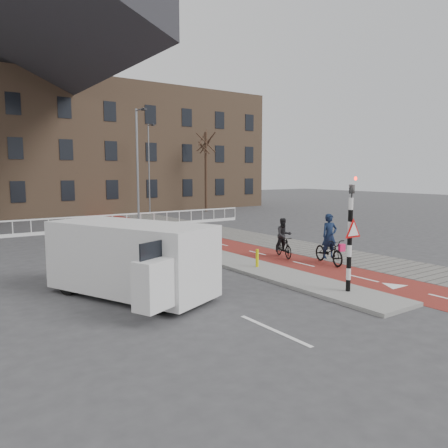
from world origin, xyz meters
TOP-DOWN VIEW (x-y plane):
  - ground at (0.00, 0.00)m, footprint 120.00×120.00m
  - bike_lane at (1.50, 10.00)m, footprint 2.50×60.00m
  - sidewalk at (4.30, 10.00)m, footprint 3.00×60.00m
  - curb_island at (-0.70, 4.00)m, footprint 1.80×16.00m
  - traffic_signal at (-0.60, -2.02)m, footprint 0.80×0.80m
  - bollard at (-0.72, 2.29)m, footprint 0.12×0.12m
  - cyclist_near at (2.40, 1.44)m, footprint 1.23×2.11m
  - cyclist_far at (1.78, 3.53)m, footprint 0.90×1.65m
  - van at (-6.13, 1.71)m, footprint 4.02×5.61m
  - railing at (-5.00, 17.00)m, footprint 28.00×0.10m
  - townhouse_row at (-3.00, 32.00)m, footprint 46.00×10.00m
  - tree_right at (11.15, 24.61)m, footprint 0.26×0.26m
  - streetlight_near at (-1.44, 11.75)m, footprint 0.12×0.12m
  - streetlight_right at (5.42, 24.93)m, footprint 0.12×0.12m

SIDE VIEW (x-z plane):
  - ground at x=0.00m, z-range 0.00..0.00m
  - bike_lane at x=1.50m, z-range 0.00..0.01m
  - sidewalk at x=4.30m, z-range 0.00..0.01m
  - curb_island at x=-0.70m, z-range 0.00..0.12m
  - railing at x=-5.00m, z-range -0.19..0.80m
  - bollard at x=-0.72m, z-range 0.12..0.81m
  - cyclist_near at x=2.40m, z-range -0.33..1.73m
  - cyclist_far at x=1.78m, z-range -0.14..1.60m
  - van at x=-6.13m, z-range 0.06..2.30m
  - traffic_signal at x=-0.60m, z-range 0.15..3.83m
  - streetlight_near at x=-1.44m, z-range 0.00..7.14m
  - tree_right at x=11.15m, z-range 0.00..7.47m
  - streetlight_right at x=5.42m, z-range 0.00..7.87m
  - townhouse_row at x=-3.00m, z-range -0.14..15.76m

